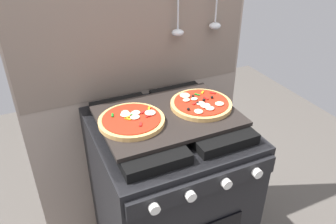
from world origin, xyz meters
name	(u,v)px	position (x,y,z in m)	size (l,w,h in m)	color
kitchen_backsplash	(140,105)	(0.00, 0.33, 0.79)	(1.10, 0.08, 1.55)	gray
stove	(168,199)	(0.00, 0.00, 0.45)	(0.60, 0.64, 0.90)	black
baking_tray	(168,116)	(0.00, 0.00, 0.91)	(0.54, 0.38, 0.02)	black
pizza_left	(131,120)	(-0.15, 0.01, 0.93)	(0.25, 0.25, 0.03)	tan
pizza_right	(201,104)	(0.15, 0.00, 0.93)	(0.25, 0.25, 0.03)	tan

